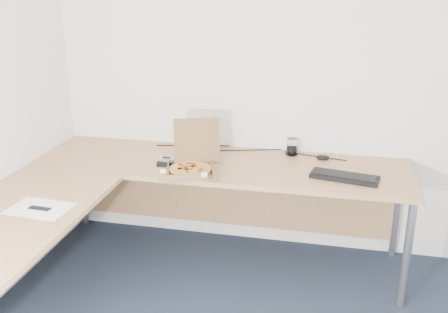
% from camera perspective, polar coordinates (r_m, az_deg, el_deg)
% --- Properties ---
extents(room_shell, '(3.50, 3.50, 2.50)m').
position_cam_1_polar(room_shell, '(1.86, 5.14, -1.54)').
color(room_shell, silver).
rests_on(room_shell, ground).
extents(desk, '(2.50, 2.20, 0.73)m').
position_cam_1_polar(desk, '(3.14, -7.91, -3.41)').
color(desk, tan).
rests_on(desk, ground).
extents(pizza_box, '(0.30, 0.35, 0.31)m').
position_cam_1_polar(pizza_box, '(3.26, -3.70, -1.09)').
color(pizza_box, brown).
rests_on(pizza_box, desk).
extents(drinking_glass, '(0.07, 0.07, 0.12)m').
position_cam_1_polar(drinking_glass, '(3.57, 7.56, 1.07)').
color(drinking_glass, white).
rests_on(drinking_glass, desk).
extents(keyboard, '(0.43, 0.22, 0.03)m').
position_cam_1_polar(keyboard, '(3.23, 13.29, -2.24)').
color(keyboard, black).
rests_on(keyboard, desk).
extents(mouse, '(0.10, 0.08, 0.03)m').
position_cam_1_polar(mouse, '(3.53, 10.99, -0.09)').
color(mouse, black).
rests_on(mouse, desk).
extents(wallet, '(0.15, 0.13, 0.02)m').
position_cam_1_polar(wallet, '(3.41, -6.34, -0.68)').
color(wallet, black).
rests_on(wallet, desk).
extents(phone, '(0.11, 0.07, 0.02)m').
position_cam_1_polar(phone, '(3.41, -6.43, -0.29)').
color(phone, '#B2B5BA').
rests_on(phone, wallet).
extents(paper_sheet, '(0.34, 0.25, 0.00)m').
position_cam_1_polar(paper_sheet, '(2.94, -19.87, -5.47)').
color(paper_sheet, white).
rests_on(paper_sheet, desk).
extents(dome_speaker, '(0.09, 0.09, 0.07)m').
position_cam_1_polar(dome_speaker, '(3.59, 7.57, 0.79)').
color(dome_speaker, black).
rests_on(dome_speaker, desk).
extents(cable_bundle, '(0.66, 0.14, 0.01)m').
position_cam_1_polar(cable_bundle, '(3.65, 2.35, 0.72)').
color(cable_bundle, black).
rests_on(cable_bundle, desk).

